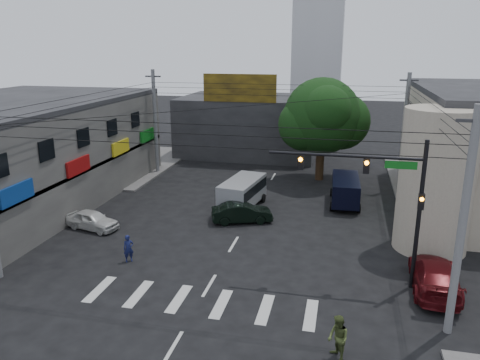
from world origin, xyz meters
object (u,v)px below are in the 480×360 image
(utility_pole_far_right, at_px, (404,132))
(navy_van, at_px, (345,191))
(traffic_officer, at_px, (129,249))
(traffic_gantry, at_px, (383,189))
(dark_sedan, at_px, (242,213))
(street_tree, at_px, (322,116))
(utility_pole_near_right, at_px, (462,226))
(silver_minivan, at_px, (242,194))
(utility_pole_far_left, at_px, (155,122))
(maroon_sedan, at_px, (435,275))
(white_compact, at_px, (92,220))
(pedestrian_olive, at_px, (338,338))

(utility_pole_far_right, relative_size, navy_van, 1.85)
(utility_pole_far_right, height_order, traffic_officer, utility_pole_far_right)
(traffic_gantry, xyz_separation_m, utility_pole_far_right, (2.68, 17.00, -0.23))
(dark_sedan, height_order, navy_van, navy_van)
(street_tree, distance_m, utility_pole_near_right, 22.48)
(silver_minivan, bearing_deg, utility_pole_far_right, -47.79)
(street_tree, relative_size, utility_pole_near_right, 0.95)
(utility_pole_far_left, bearing_deg, maroon_sedan, -38.99)
(traffic_gantry, relative_size, silver_minivan, 1.43)
(street_tree, relative_size, utility_pole_far_right, 0.95)
(utility_pole_near_right, distance_m, utility_pole_far_left, 29.35)
(white_compact, bearing_deg, utility_pole_near_right, -96.30)
(pedestrian_olive, bearing_deg, utility_pole_far_right, 139.34)
(dark_sedan, relative_size, silver_minivan, 0.83)
(silver_minivan, xyz_separation_m, pedestrian_olive, (7.07, -15.67, -0.15))
(traffic_gantry, height_order, navy_van, traffic_gantry)
(pedestrian_olive, bearing_deg, navy_van, 149.70)
(street_tree, xyz_separation_m, maroon_sedan, (6.50, -18.00, -4.73))
(silver_minivan, relative_size, pedestrian_olive, 2.85)
(silver_minivan, bearing_deg, traffic_officer, 166.25)
(utility_pole_near_right, height_order, dark_sedan, utility_pole_near_right)
(navy_van, distance_m, traffic_officer, 16.57)
(utility_pole_near_right, relative_size, maroon_sedan, 1.77)
(navy_van, distance_m, pedestrian_olive, 18.07)
(utility_pole_far_right, xyz_separation_m, pedestrian_olive, (-4.33, -23.25, -3.72))
(navy_van, bearing_deg, traffic_gantry, -174.10)
(traffic_gantry, bearing_deg, pedestrian_olive, -104.86)
(pedestrian_olive, bearing_deg, dark_sedan, 176.61)
(white_compact, bearing_deg, dark_sedan, -57.10)
(utility_pole_near_right, height_order, traffic_officer, utility_pole_near_right)
(white_compact, bearing_deg, utility_pole_far_left, 18.08)
(street_tree, bearing_deg, traffic_officer, -115.91)
(street_tree, xyz_separation_m, utility_pole_far_right, (6.50, -1.00, -0.87))
(utility_pole_near_right, bearing_deg, silver_minivan, 131.42)
(traffic_gantry, bearing_deg, maroon_sedan, 0.05)
(dark_sedan, xyz_separation_m, traffic_officer, (-4.64, -7.03, 0.10))
(white_compact, height_order, silver_minivan, silver_minivan)
(white_compact, bearing_deg, street_tree, -29.28)
(utility_pole_far_right, bearing_deg, traffic_officer, -131.57)
(silver_minivan, bearing_deg, utility_pole_near_right, -129.98)
(white_compact, height_order, maroon_sedan, maroon_sedan)
(dark_sedan, distance_m, white_compact, 9.52)
(maroon_sedan, bearing_deg, navy_van, -67.66)
(utility_pole_far_left, bearing_deg, navy_van, -17.21)
(dark_sedan, bearing_deg, pedestrian_olive, -172.98)
(traffic_gantry, xyz_separation_m, utility_pole_far_left, (-18.32, 17.00, -0.23))
(street_tree, height_order, traffic_gantry, street_tree)
(utility_pole_far_right, relative_size, traffic_officer, 6.16)
(utility_pole_far_left, xyz_separation_m, pedestrian_olive, (16.67, -23.25, -3.72))
(dark_sedan, relative_size, white_compact, 1.12)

